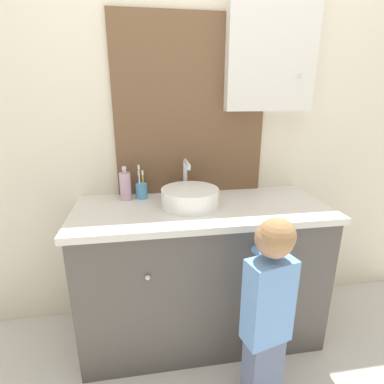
{
  "coord_description": "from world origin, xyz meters",
  "views": [
    {
      "loc": [
        -0.3,
        -1.18,
        1.41
      ],
      "look_at": [
        -0.06,
        0.26,
        0.93
      ],
      "focal_mm": 28.0,
      "sensor_mm": 36.0,
      "label": 1
    }
  ],
  "objects": [
    {
      "name": "ground_plane",
      "position": [
        0.0,
        0.0,
        0.0
      ],
      "size": [
        10.0,
        10.0,
        0.0
      ],
      "primitive_type": "plane",
      "color": "beige"
    },
    {
      "name": "wall_back",
      "position": [
        0.03,
        0.62,
        1.28
      ],
      "size": [
        3.2,
        0.18,
        2.5
      ],
      "color": "beige",
      "rests_on": "ground_plane"
    },
    {
      "name": "sink_basin",
      "position": [
        -0.06,
        0.33,
        0.89
      ],
      "size": [
        0.31,
        0.36,
        0.23
      ],
      "color": "white",
      "rests_on": "vanity_counter"
    },
    {
      "name": "soap_dispenser",
      "position": [
        -0.41,
        0.49,
        0.91
      ],
      "size": [
        0.06,
        0.06,
        0.2
      ],
      "color": "#CCA3BC",
      "rests_on": "vanity_counter"
    },
    {
      "name": "child_figure",
      "position": [
        0.2,
        -0.17,
        0.56
      ],
      "size": [
        0.23,
        0.47,
        0.96
      ],
      "color": "slate",
      "rests_on": "ground_plane"
    },
    {
      "name": "toothbrush_holder",
      "position": [
        -0.32,
        0.5,
        0.88
      ],
      "size": [
        0.07,
        0.07,
        0.2
      ],
      "color": "#4C93C6",
      "rests_on": "vanity_counter"
    },
    {
      "name": "vanity_counter",
      "position": [
        0.0,
        0.31,
        0.42
      ],
      "size": [
        1.38,
        0.58,
        0.83
      ],
      "color": "#4C4742",
      "rests_on": "ground_plane"
    }
  ]
}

